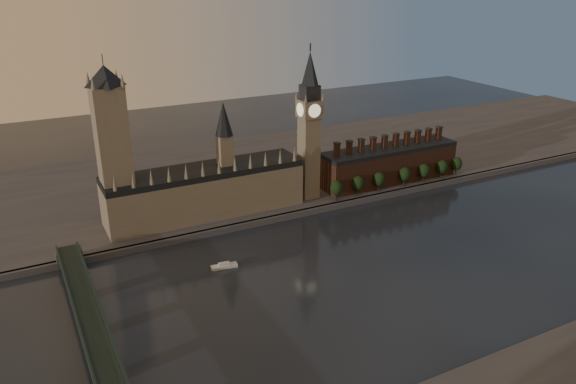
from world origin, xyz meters
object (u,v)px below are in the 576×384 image
victoria_tower (113,145)px  river_boat (224,266)px  big_ben (309,125)px  westminster_bridge (99,346)px

victoria_tower → river_boat: size_ratio=7.10×
victoria_tower → big_ben: 130.12m
victoria_tower → westminster_bridge: (-35.00, -117.70, -51.65)m
victoria_tower → big_ben: victoria_tower is taller
westminster_bridge → river_boat: westminster_bridge is taller
westminster_bridge → big_ben: bearing=34.3°
victoria_tower → river_boat: 97.81m
big_ben → westminster_bridge: size_ratio=0.54×
big_ben → river_boat: big_ben is taller
big_ben → westminster_bridge: big_ben is taller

